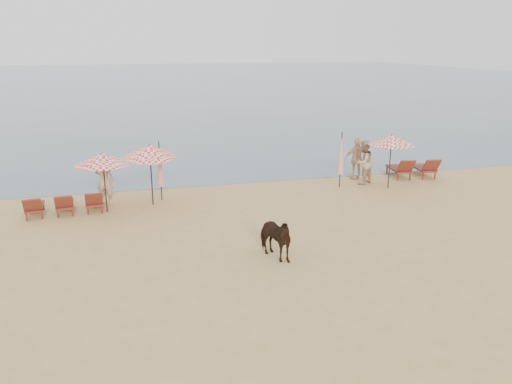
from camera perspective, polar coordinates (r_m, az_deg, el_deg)
ground at (r=13.38m, az=5.29°, el=-10.52°), size 120.00×120.00×0.00m
sea at (r=91.50m, az=-11.76°, el=12.48°), size 160.00×140.00×0.06m
lounger_cluster_left at (r=19.75m, az=-21.05°, el=-1.23°), size 2.83×1.83×0.59m
lounger_cluster_right at (r=24.59m, az=17.52°, el=2.66°), size 2.15×2.08×0.69m
umbrella_open_left_a at (r=19.08m, az=-17.13°, el=3.64°), size 2.00×2.00×2.27m
umbrella_open_left_b at (r=19.50m, az=-12.04°, el=4.62°), size 1.95×1.99×2.49m
umbrella_open_right at (r=22.15m, az=15.24°, el=5.80°), size 1.96×1.96×2.39m
umbrella_closed_left at (r=20.22m, az=-10.92°, el=3.13°), size 0.29×0.29×2.40m
umbrella_closed_right at (r=21.99m, az=9.70°, el=4.37°), size 0.30×0.30×2.45m
cow at (r=14.60m, az=2.00°, el=-5.19°), size 1.28×1.74×1.33m
beachgoer_left at (r=20.32m, az=-16.92°, el=1.34°), size 0.84×0.69×1.97m
beachgoer_right_a at (r=22.79m, az=12.17°, el=3.33°), size 1.21×1.13×1.98m
beachgoer_right_b at (r=23.53m, az=11.46°, el=3.74°), size 1.21×0.69×1.94m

